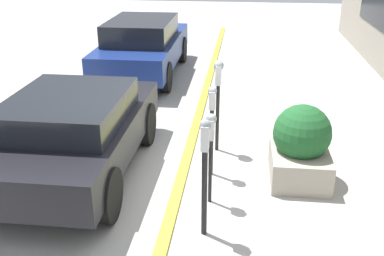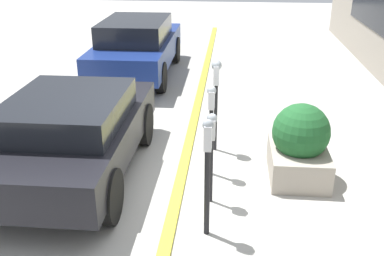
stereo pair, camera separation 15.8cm
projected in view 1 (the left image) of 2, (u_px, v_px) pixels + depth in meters
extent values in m
plane|color=#ADAAA3|center=(185.00, 184.00, 6.74)|extent=(40.00, 40.00, 0.00)
cube|color=gold|center=(180.00, 183.00, 6.74)|extent=(24.50, 0.16, 0.04)
cylinder|color=black|center=(204.00, 193.00, 5.41)|extent=(0.07, 0.07, 1.17)
cube|color=silver|center=(205.00, 137.00, 5.11)|extent=(0.15, 0.09, 0.31)
sphere|color=gray|center=(205.00, 125.00, 5.05)|extent=(0.13, 0.13, 0.13)
cylinder|color=black|center=(210.00, 171.00, 6.12)|extent=(0.05, 0.05, 0.97)
cube|color=silver|center=(211.00, 129.00, 5.87)|extent=(0.17, 0.09, 0.28)
sphere|color=gray|center=(211.00, 119.00, 5.82)|extent=(0.14, 0.14, 0.14)
cylinder|color=black|center=(211.00, 142.00, 6.82)|extent=(0.06, 0.06, 1.09)
cube|color=silver|center=(212.00, 100.00, 6.55)|extent=(0.16, 0.09, 0.28)
sphere|color=gray|center=(212.00, 91.00, 6.50)|extent=(0.13, 0.13, 0.13)
cylinder|color=black|center=(217.00, 118.00, 7.59)|extent=(0.06, 0.06, 1.19)
cube|color=silver|center=(218.00, 75.00, 7.29)|extent=(0.20, 0.09, 0.32)
sphere|color=gray|center=(219.00, 65.00, 7.23)|extent=(0.17, 0.17, 0.17)
cube|color=#A39989|center=(299.00, 164.00, 6.83)|extent=(1.18, 0.86, 0.47)
sphere|color=#1E5628|center=(302.00, 133.00, 6.63)|extent=(0.86, 0.86, 0.86)
cube|color=black|center=(76.00, 135.00, 6.83)|extent=(3.84, 1.81, 0.55)
cube|color=black|center=(69.00, 109.00, 6.50)|extent=(2.00, 1.59, 0.41)
cylinder|color=black|center=(146.00, 124.00, 7.94)|extent=(0.74, 0.22, 0.74)
cylinder|color=black|center=(56.00, 120.00, 8.12)|extent=(0.74, 0.22, 0.74)
cylinder|color=black|center=(108.00, 195.00, 5.77)|extent=(0.74, 0.22, 0.74)
cube|color=navy|center=(144.00, 50.00, 11.78)|extent=(4.48, 1.80, 0.61)
cube|color=black|center=(141.00, 30.00, 11.40)|extent=(2.33, 1.57, 0.52)
cylinder|color=black|center=(182.00, 50.00, 13.08)|extent=(0.73, 0.21, 0.73)
cylinder|color=black|center=(127.00, 48.00, 13.25)|extent=(0.73, 0.21, 0.73)
cylinder|color=black|center=(166.00, 77.00, 10.55)|extent=(0.73, 0.21, 0.73)
cylinder|color=black|center=(99.00, 75.00, 10.73)|extent=(0.73, 0.21, 0.73)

